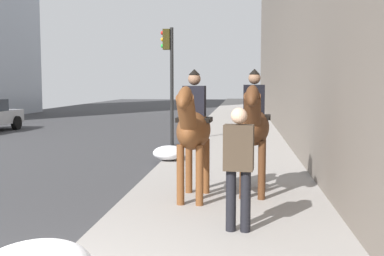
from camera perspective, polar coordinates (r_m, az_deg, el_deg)
mounted_horse_near at (r=8.23m, az=0.15°, el=-0.02°), size 2.15×0.63×2.27m
mounted_horse_far at (r=8.71m, az=7.36°, el=0.33°), size 2.15×0.64×2.29m
pedestrian_greeting at (r=6.52m, az=5.57°, el=-3.93°), size 0.29×0.42×1.70m
traffic_light_near_curb at (r=16.56m, az=-2.72°, el=7.26°), size 0.20×0.44×4.04m
snow_pile_far at (r=12.75m, az=-2.82°, el=-2.96°), size 1.06×0.82×0.37m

